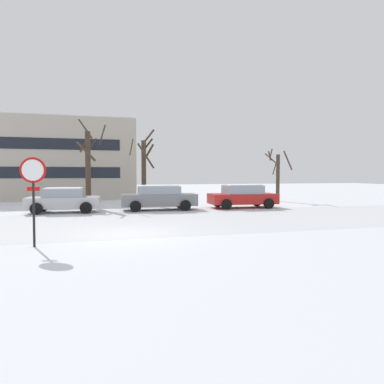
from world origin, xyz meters
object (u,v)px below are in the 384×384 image
stop_sign (33,184)px  parked_car_gray (159,197)px  parked_car_red (243,196)px  parked_car_silver (64,200)px

stop_sign → parked_car_gray: bearing=60.8°
parked_car_gray → stop_sign: bearing=-119.2°
stop_sign → parked_car_red: 14.47m
parked_car_silver → parked_car_red: 10.81m
stop_sign → parked_car_gray: 11.11m
parked_car_silver → parked_car_gray: bearing=-0.3°
parked_car_silver → parked_car_gray: parked_car_gray is taller
parked_car_red → parked_car_silver: bearing=179.4°
stop_sign → parked_car_silver: 9.75m
stop_sign → parked_car_red: size_ratio=0.61×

